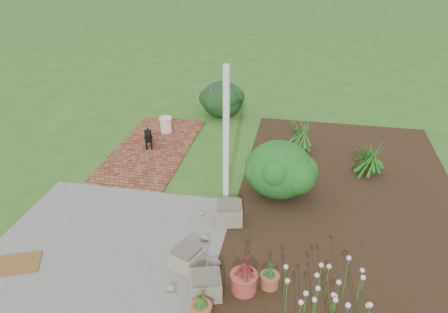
% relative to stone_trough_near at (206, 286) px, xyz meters
% --- Properties ---
extents(ground, '(80.00, 80.00, 0.00)m').
position_rel_stone_trough_near_xyz_m(ground, '(-0.48, 2.32, -0.18)').
color(ground, '#276820').
rests_on(ground, ground).
extents(concrete_patio, '(3.50, 3.50, 0.04)m').
position_rel_stone_trough_near_xyz_m(concrete_patio, '(-1.73, 0.57, -0.16)').
color(concrete_patio, slate).
rests_on(concrete_patio, ground).
extents(brick_path, '(1.60, 3.50, 0.04)m').
position_rel_stone_trough_near_xyz_m(brick_path, '(-2.18, 4.07, -0.16)').
color(brick_path, brown).
rests_on(brick_path, ground).
extents(garden_bed, '(4.00, 7.00, 0.03)m').
position_rel_stone_trough_near_xyz_m(garden_bed, '(2.02, 2.82, -0.16)').
color(garden_bed, black).
rests_on(garden_bed, ground).
extents(veranda_post, '(0.10, 0.10, 2.50)m').
position_rel_stone_trough_near_xyz_m(veranda_post, '(-0.18, 2.42, 1.07)').
color(veranda_post, white).
rests_on(veranda_post, ground).
extents(stone_trough_near, '(0.51, 0.51, 0.27)m').
position_rel_stone_trough_near_xyz_m(stone_trough_near, '(0.00, 0.00, 0.00)').
color(stone_trough_near, '#726856').
rests_on(stone_trough_near, concrete_patio).
extents(stone_trough_mid, '(0.52, 0.52, 0.27)m').
position_rel_stone_trough_near_xyz_m(stone_trough_mid, '(-0.39, 0.48, -0.00)').
color(stone_trough_mid, gray).
rests_on(stone_trough_mid, concrete_patio).
extents(stone_trough_far, '(0.52, 0.52, 0.29)m').
position_rel_stone_trough_near_xyz_m(stone_trough_far, '(0.00, 1.69, 0.01)').
color(stone_trough_far, '#7A695C').
rests_on(stone_trough_far, concrete_patio).
extents(coir_doormat, '(0.85, 0.71, 0.02)m').
position_rel_stone_trough_near_xyz_m(coir_doormat, '(-2.88, 0.01, -0.13)').
color(coir_doormat, brown).
rests_on(coir_doormat, concrete_patio).
extents(black_dog, '(0.30, 0.52, 0.46)m').
position_rel_stone_trough_near_xyz_m(black_dog, '(-2.26, 4.08, 0.14)').
color(black_dog, black).
rests_on(black_dog, brick_path).
extents(cream_ceramic_urn, '(0.36, 0.36, 0.36)m').
position_rel_stone_trough_near_xyz_m(cream_ceramic_urn, '(-2.14, 4.98, 0.05)').
color(cream_ceramic_urn, '#F0E0C6').
rests_on(cream_ceramic_urn, brick_path).
extents(evergreen_shrub, '(1.39, 1.39, 1.04)m').
position_rel_stone_trough_near_xyz_m(evergreen_shrub, '(0.74, 2.76, 0.37)').
color(evergreen_shrub, '#0E3B16').
rests_on(evergreen_shrub, garden_bed).
extents(agapanthus_clump_back, '(1.17, 1.17, 0.84)m').
position_rel_stone_trough_near_xyz_m(agapanthus_clump_back, '(2.42, 3.80, 0.27)').
color(agapanthus_clump_back, '#103D0C').
rests_on(agapanthus_clump_back, garden_bed).
extents(agapanthus_clump_front, '(1.11, 1.11, 0.89)m').
position_rel_stone_trough_near_xyz_m(agapanthus_clump_front, '(1.02, 4.61, 0.30)').
color(agapanthus_clump_front, '#173C0E').
rests_on(agapanthus_clump_front, garden_bed).
extents(pink_flower_patch, '(1.38, 1.38, 0.72)m').
position_rel_stone_trough_near_xyz_m(pink_flower_patch, '(1.54, -0.16, 0.22)').
color(pink_flower_patch, '#113D0F').
rests_on(pink_flower_patch, garden_bed).
extents(terracotta_pot_bronze, '(0.41, 0.41, 0.28)m').
position_rel_stone_trough_near_xyz_m(terracotta_pot_bronze, '(0.49, 0.17, -0.01)').
color(terracotta_pot_bronze, '#AE453B').
rests_on(terracotta_pot_bronze, garden_bed).
extents(terracotta_pot_small_left, '(0.32, 0.32, 0.20)m').
position_rel_stone_trough_near_xyz_m(terracotta_pot_small_left, '(0.83, 0.31, -0.05)').
color(terracotta_pot_small_left, '#A35A37').
rests_on(terracotta_pot_small_left, garden_bed).
extents(terracotta_pot_small_right, '(0.31, 0.31, 0.21)m').
position_rel_stone_trough_near_xyz_m(terracotta_pot_small_right, '(0.04, -0.40, -0.04)').
color(terracotta_pot_small_right, '#AB5C3A').
rests_on(terracotta_pot_small_right, garden_bed).
extents(purple_flowering_bush, '(1.30, 1.30, 0.94)m').
position_rel_stone_trough_near_xyz_m(purple_flowering_bush, '(-1.03, 6.37, 0.29)').
color(purple_flowering_bush, black).
rests_on(purple_flowering_bush, ground).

